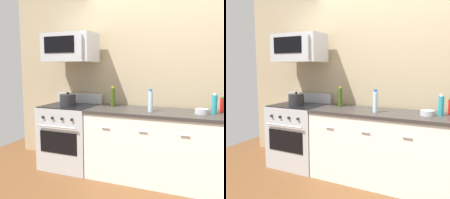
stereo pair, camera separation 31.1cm
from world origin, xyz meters
TOP-DOWN VIEW (x-y plane):
  - ground_plane at (0.00, 0.00)m, footprint 6.21×6.21m
  - back_wall at (0.00, 0.41)m, footprint 5.18×0.10m
  - counter_unit at (0.00, -0.00)m, footprint 2.09×0.66m
  - range_oven at (-1.42, 0.00)m, footprint 0.76×0.69m
  - microwave at (-1.42, 0.05)m, footprint 0.74×0.44m
  - bottle_hot_sauce_red at (0.63, 0.23)m, footprint 0.05×0.05m
  - bottle_water_clear at (-0.21, -0.07)m, footprint 0.06×0.06m
  - bottle_dish_soap at (0.53, 0.06)m, footprint 0.06×0.06m
  - bottle_olive_oil at (-0.80, 0.14)m, footprint 0.06×0.06m
  - bowl_steel_prep at (0.40, 0.00)m, footprint 0.16×0.16m
  - stockpot at (-1.42, -0.05)m, footprint 0.23×0.23m

SIDE VIEW (x-z plane):
  - ground_plane at x=0.00m, z-range 0.00..0.00m
  - counter_unit at x=0.00m, z-range 0.00..0.92m
  - range_oven at x=-1.42m, z-range -0.07..1.00m
  - bowl_steel_prep at x=0.40m, z-range 0.92..0.98m
  - stockpot at x=-1.42m, z-range 0.91..1.11m
  - bottle_hot_sauce_red at x=0.63m, z-range 0.92..1.11m
  - bottle_dish_soap at x=0.53m, z-range 0.91..1.16m
  - bottle_water_clear at x=-0.21m, z-range 0.91..1.20m
  - bottle_olive_oil at x=-0.80m, z-range 0.91..1.20m
  - back_wall at x=0.00m, z-range 0.00..2.70m
  - microwave at x=-1.42m, z-range 1.55..1.95m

